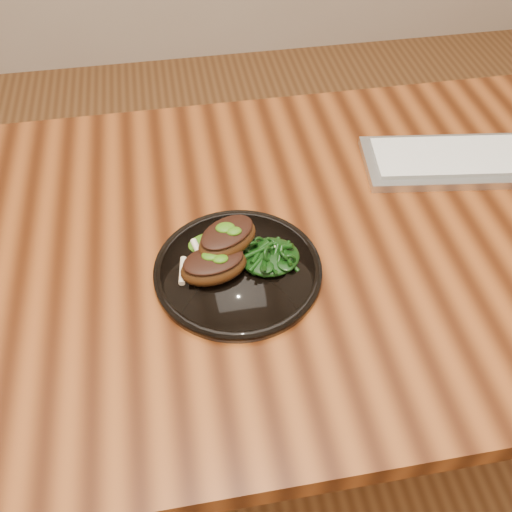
{
  "coord_description": "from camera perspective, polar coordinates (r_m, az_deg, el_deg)",
  "views": [
    {
      "loc": [
        -0.13,
        -0.63,
        1.41
      ],
      "look_at": [
        -0.03,
        -0.07,
        0.78
      ],
      "focal_mm": 40.0,
      "sensor_mm": 36.0,
      "label": 1
    }
  ],
  "objects": [
    {
      "name": "herb_smear",
      "position": [
        0.89,
        -4.39,
        1.28
      ],
      "size": [
        0.08,
        0.05,
        0.0
      ],
      "primitive_type": "ellipsoid",
      "color": "#204E08",
      "rests_on": "plate"
    },
    {
      "name": "lamb_chop_front",
      "position": [
        0.83,
        -4.29,
        -0.92
      ],
      "size": [
        0.11,
        0.08,
        0.05
      ],
      "color": "#3F200C",
      "rests_on": "plate"
    },
    {
      "name": "greens_heap",
      "position": [
        0.86,
        1.4,
        0.19
      ],
      "size": [
        0.09,
        0.09,
        0.03
      ],
      "color": "black",
      "rests_on": "plate"
    },
    {
      "name": "desk",
      "position": [
        0.99,
        1.32,
        -1.36
      ],
      "size": [
        1.6,
        0.8,
        0.75
      ],
      "color": "#371506",
      "rests_on": "ground"
    },
    {
      "name": "lamb_chop_back",
      "position": [
        0.85,
        -2.93,
        1.81
      ],
      "size": [
        0.12,
        0.11,
        0.04
      ],
      "color": "#3F200C",
      "rests_on": "plate"
    },
    {
      "name": "keyboard",
      "position": [
        1.15,
        22.82,
        8.93
      ],
      "size": [
        0.49,
        0.21,
        0.02
      ],
      "color": "#B3B5B7",
      "rests_on": "desk"
    },
    {
      "name": "plate",
      "position": [
        0.86,
        -1.82,
        -1.42
      ],
      "size": [
        0.25,
        0.25,
        0.02
      ],
      "color": "black",
      "rests_on": "desk"
    }
  ]
}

